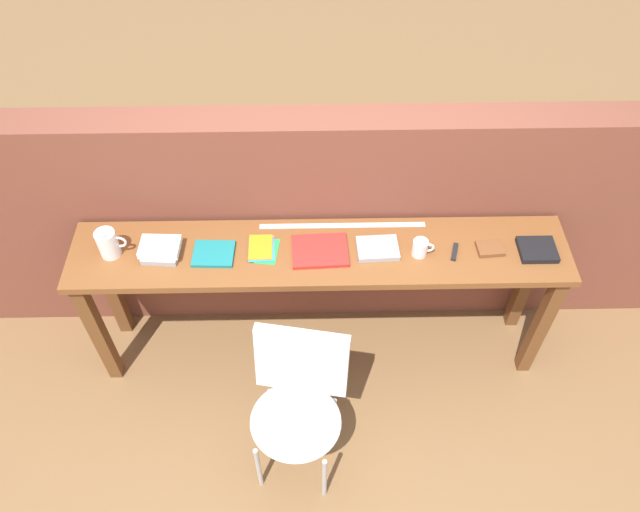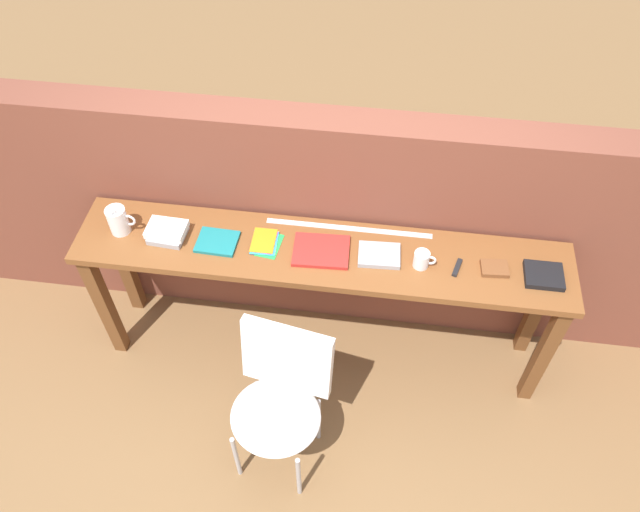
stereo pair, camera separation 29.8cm
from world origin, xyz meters
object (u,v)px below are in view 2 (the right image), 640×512
pamphlet_pile_colourful (266,242)px  mug (422,259)px  book_repair_rightmost (544,275)px  magazine_cycling (217,242)px  pitcher_white (118,220)px  book_stack_leftmost (167,232)px  book_open_centre (320,251)px  chair_white_moulded (280,396)px  multitool_folded (457,268)px  leather_journal_brown (494,268)px

pamphlet_pile_colourful → mug: size_ratio=1.73×
pamphlet_pile_colourful → book_repair_rightmost: 1.36m
magazine_cycling → book_repair_rightmost: book_repair_rightmost is taller
pitcher_white → mug: bearing=-1.1°
book_stack_leftmost → book_open_centre: size_ratio=0.73×
chair_white_moulded → book_repair_rightmost: bearing=27.0°
book_stack_leftmost → multitool_folded: (1.45, -0.02, -0.02)m
book_stack_leftmost → book_repair_rightmost: 1.86m
pamphlet_pile_colourful → multitool_folded: size_ratio=1.73×
book_repair_rightmost → pitcher_white: bearing=179.5°
magazine_cycling → leather_journal_brown: size_ratio=1.55×
magazine_cycling → multitool_folded: (1.19, -0.01, -0.00)m
pitcher_white → book_open_centre: 1.03m
pitcher_white → magazine_cycling: pitcher_white is taller
mug → multitool_folded: (0.17, 0.00, -0.04)m
mug → book_repair_rightmost: size_ratio=0.60×
chair_white_moulded → mug: (0.61, 0.61, 0.40)m
book_repair_rightmost → chair_white_moulded: bearing=-152.8°
multitool_folded → book_repair_rightmost: 0.41m
pitcher_white → book_repair_rightmost: size_ratio=1.00×
magazine_cycling → pamphlet_pile_colourful: magazine_cycling is taller
leather_journal_brown → pamphlet_pile_colourful: bearing=174.5°
multitool_folded → leather_journal_brown: size_ratio=0.85×
chair_white_moulded → pamphlet_pile_colourful: pamphlet_pile_colourful is taller
pitcher_white → book_stack_leftmost: pitcher_white is taller
chair_white_moulded → mug: bearing=44.8°
magazine_cycling → multitool_folded: magazine_cycling is taller
pamphlet_pile_colourful → multitool_folded: (0.95, -0.04, 0.00)m
pitcher_white → leather_journal_brown: size_ratio=1.41×
pamphlet_pile_colourful → multitool_folded: multitool_folded is taller
book_stack_leftmost → book_open_centre: bearing=-0.3°
mug → leather_journal_brown: (0.35, 0.02, -0.03)m
book_stack_leftmost → book_open_centre: book_stack_leftmost is taller
leather_journal_brown → book_stack_leftmost: bearing=175.4°
pitcher_white → multitool_folded: (1.70, -0.03, -0.07)m
multitool_folded → leather_journal_brown: (0.18, 0.02, 0.00)m
book_open_centre → leather_journal_brown: (0.85, -0.00, 0.00)m
pitcher_white → chair_white_moulded: bearing=-34.8°
chair_white_moulded → book_open_centre: (0.11, 0.63, 0.36)m
pitcher_white → multitool_folded: pitcher_white is taller
chair_white_moulded → book_repair_rightmost: book_repair_rightmost is taller
book_open_centre → pitcher_white: bearing=176.8°
magazine_cycling → mug: bearing=1.5°
mug → multitool_folded: size_ratio=1.00×
leather_journal_brown → book_repair_rightmost: book_repair_rightmost is taller
magazine_cycling → chair_white_moulded: bearing=-54.3°
book_stack_leftmost → book_repair_rightmost: bearing=-0.7°
pitcher_white → leather_journal_brown: pitcher_white is taller
leather_journal_brown → mug: bearing=178.6°
mug → multitool_folded: mug is taller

